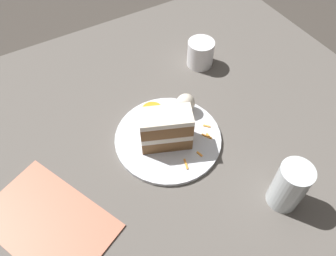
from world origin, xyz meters
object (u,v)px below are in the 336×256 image
(cake_slice, at_px, (166,129))
(orange_garnish, at_px, (152,110))
(cream_dollop, at_px, (185,104))
(drinking_glass, at_px, (288,188))
(plate, at_px, (168,138))
(coffee_mug, at_px, (201,52))
(menu_card, at_px, (48,222))

(cake_slice, distance_m, orange_garnish, 0.11)
(cream_dollop, distance_m, drinking_glass, 0.30)
(plate, height_order, coffee_mug, coffee_mug)
(drinking_glass, bearing_deg, cake_slice, -60.20)
(drinking_glass, xyz_separation_m, coffee_mug, (-0.09, -0.43, -0.01))
(cream_dollop, bearing_deg, cake_slice, 33.48)
(drinking_glass, distance_m, coffee_mug, 0.44)
(plate, bearing_deg, drinking_glass, 116.83)
(cream_dollop, bearing_deg, menu_card, 15.12)
(cake_slice, bearing_deg, orange_garnish, -167.78)
(cake_slice, relative_size, cream_dollop, 2.34)
(cream_dollop, distance_m, coffee_mug, 0.19)
(cake_slice, distance_m, cream_dollop, 0.11)
(plate, relative_size, coffee_mug, 3.36)
(plate, relative_size, drinking_glass, 2.16)
(orange_garnish, relative_size, coffee_mug, 0.72)
(plate, bearing_deg, coffee_mug, -138.82)
(cream_dollop, distance_m, menu_card, 0.40)
(cream_dollop, xyz_separation_m, orange_garnish, (0.07, -0.04, -0.02))
(cake_slice, bearing_deg, menu_card, -58.78)
(cake_slice, distance_m, drinking_glass, 0.28)
(orange_garnish, height_order, menu_card, orange_garnish)
(plate, relative_size, cream_dollop, 4.61)
(orange_garnish, bearing_deg, cream_dollop, 149.55)
(orange_garnish, height_order, coffee_mug, coffee_mug)
(orange_garnish, xyz_separation_m, drinking_glass, (-0.12, 0.34, 0.04))
(drinking_glass, distance_m, menu_card, 0.48)
(orange_garnish, xyz_separation_m, menu_card, (0.31, 0.14, -0.01))
(drinking_glass, xyz_separation_m, menu_card, (0.43, -0.19, -0.05))
(plate, distance_m, menu_card, 0.31)
(drinking_glass, height_order, menu_card, drinking_glass)
(plate, bearing_deg, cake_slice, 41.10)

